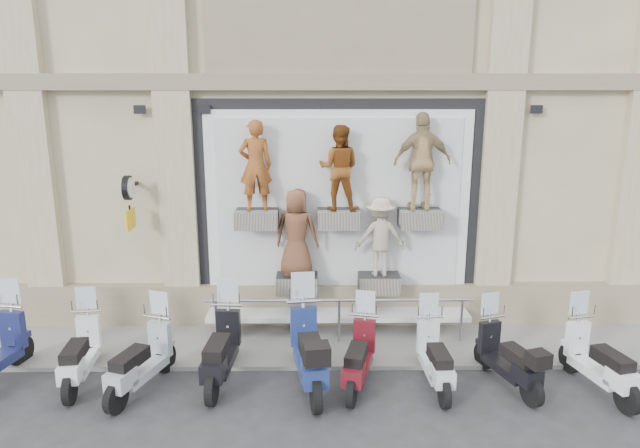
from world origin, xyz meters
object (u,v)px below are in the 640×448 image
Objects in this scene: scooter_g at (436,347)px; scooter_d at (221,337)px; clock_sign_bracket at (129,195)px; scooter_b at (79,342)px; guard_rail at (339,322)px; scooter_c at (140,348)px; scooter_e at (309,337)px; scooter_f at (359,345)px; scooter_i at (601,349)px; scooter_h at (509,346)px.

scooter_d is at bearing 174.44° from scooter_g.
clock_sign_bracket is 0.59× the size of scooter_g.
scooter_b is at bearing -176.06° from scooter_d.
guard_rail is 4.51m from scooter_b.
scooter_c is at bearing -72.12° from clock_sign_bracket.
clock_sign_bracket is (-3.90, 0.47, 2.34)m from guard_rail.
scooter_e is 1.23× the size of scooter_g.
clock_sign_bracket is at bearing 157.20° from scooter_g.
scooter_d is 2.26m from scooter_f.
scooter_b is 1.02× the size of scooter_f.
scooter_f is at bearing -25.37° from clock_sign_bracket.
scooter_c is at bearing 174.37° from scooter_e.
scooter_i is at bearing -6.22° from scooter_g.
scooter_e reaches higher than scooter_f.
scooter_e reaches higher than scooter_d.
scooter_e is 1.17× the size of scooter_i.
scooter_b is 1.04× the size of scooter_g.
scooter_e is at bearing 164.68° from scooter_i.
clock_sign_bracket is at bearing 145.29° from scooter_h.
scooter_e is at bearing -30.58° from clock_sign_bracket.
guard_rail is 2.86× the size of scooter_f.
scooter_e is at bearing -110.17° from guard_rail.
scooter_b reaches higher than scooter_f.
scooter_d is at bearing 164.99° from scooter_e.
scooter_g is 1.00× the size of scooter_h.
scooter_f is 1.02× the size of scooter_g.
scooter_g is at bearing -7.74° from scooter_b.
clock_sign_bracket is 3.31m from scooter_d.
scooter_d is at bearing -145.97° from guard_rail.
scooter_c is 1.00× the size of scooter_i.
scooter_f is at bearing 161.51° from scooter_h.
scooter_b is at bearing 175.84° from scooter_g.
clock_sign_bracket is 6.12m from scooter_g.
guard_rail is 4.96× the size of clock_sign_bracket.
clock_sign_bracket reaches higher than scooter_f.
scooter_g is (4.71, 0.10, -0.04)m from scooter_c.
guard_rail is 1.66m from scooter_e.
guard_rail is at bearing 131.68° from scooter_g.
scooter_h is at bearing -2.32° from scooter_g.
scooter_c reaches higher than scooter_g.
scooter_h is (2.67, -1.54, 0.24)m from guard_rail.
scooter_i reaches higher than scooter_g.
scooter_i is (4.62, -0.20, -0.12)m from scooter_e.
guard_rail is at bearing 113.76° from scooter_f.
guard_rail is at bearing 132.31° from scooter_h.
scooter_f is at bearing -8.09° from scooter_e.
guard_rail is 3.62m from scooter_c.
scooter_g is at bearing -20.41° from clock_sign_bracket.
scooter_e is 0.83m from scooter_f.
scooter_e is at bearing -165.65° from scooter_f.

